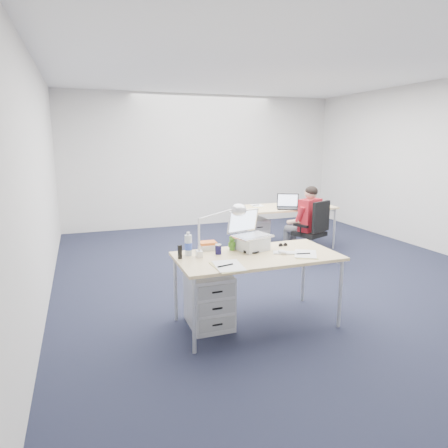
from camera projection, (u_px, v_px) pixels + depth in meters
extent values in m
plane|color=black|center=(276.00, 271.00, 5.74)|extent=(7.00, 7.00, 0.00)
cube|color=beige|center=(204.00, 161.00, 8.67)|extent=(6.00, 0.02, 2.80)
cube|color=beige|center=(39.00, 180.00, 4.46)|extent=(0.02, 7.00, 2.80)
cube|color=beige|center=(445.00, 168.00, 6.44)|extent=(0.02, 7.00, 2.80)
cube|color=white|center=(282.00, 65.00, 5.16)|extent=(6.00, 7.00, 0.01)
cube|color=#D6B77B|center=(257.00, 256.00, 3.94)|extent=(1.60, 0.80, 0.03)
cylinder|color=#B7BABC|center=(194.00, 316.00, 3.45)|extent=(0.04, 0.04, 0.70)
cylinder|color=#B7BABC|center=(340.00, 294.00, 3.95)|extent=(0.04, 0.04, 0.70)
cylinder|color=#B7BABC|center=(176.00, 288.00, 4.09)|extent=(0.04, 0.04, 0.70)
cylinder|color=#B7BABC|center=(303.00, 272.00, 4.59)|extent=(0.04, 0.04, 0.70)
cube|color=#D6B77B|center=(286.00, 207.00, 6.84)|extent=(1.60, 0.80, 0.03)
cylinder|color=#B7BABC|center=(254.00, 236.00, 6.34)|extent=(0.04, 0.04, 0.70)
cylinder|color=#B7BABC|center=(334.00, 229.00, 6.84)|extent=(0.04, 0.04, 0.70)
cylinder|color=#B7BABC|center=(238.00, 227.00, 6.99)|extent=(0.04, 0.04, 0.70)
cylinder|color=#B7BABC|center=(312.00, 221.00, 7.49)|extent=(0.04, 0.04, 0.70)
cylinder|color=black|center=(308.00, 245.00, 6.22)|extent=(0.04, 0.04, 0.37)
cube|color=black|center=(309.00, 233.00, 6.18)|extent=(0.53, 0.53, 0.06)
cube|color=black|center=(321.00, 217.00, 5.98)|extent=(0.37, 0.19, 0.46)
cube|color=#A41721|center=(310.00, 215.00, 6.14)|extent=(0.41, 0.31, 0.50)
sphere|color=tan|center=(311.00, 193.00, 6.07)|extent=(0.19, 0.19, 0.19)
cube|color=#B0B2B6|center=(209.00, 299.00, 4.00)|extent=(0.40, 0.50, 0.55)
cube|color=#B0B2B6|center=(253.00, 234.00, 6.78)|extent=(0.40, 0.50, 0.55)
cube|color=white|center=(287.00, 253.00, 3.99)|extent=(0.29, 0.21, 0.01)
ellipsoid|color=white|center=(282.00, 252.00, 3.97)|extent=(0.09, 0.12, 0.04)
cylinder|color=#17143E|center=(218.00, 249.00, 3.95)|extent=(0.07, 0.07, 0.10)
cylinder|color=silver|center=(188.00, 244.00, 3.90)|extent=(0.08, 0.08, 0.23)
cube|color=silver|center=(208.00, 246.00, 4.12)|extent=(0.20, 0.16, 0.08)
cube|color=black|center=(180.00, 252.00, 3.79)|extent=(0.04, 0.03, 0.14)
cube|color=#D6C77B|center=(228.00, 266.00, 3.56)|extent=(0.26, 0.35, 0.01)
cube|color=#D6C77B|center=(305.00, 254.00, 3.94)|extent=(0.32, 0.36, 0.01)
cylinder|color=white|center=(305.00, 203.00, 6.89)|extent=(0.10, 0.10, 0.11)
cube|color=white|center=(257.00, 206.00, 6.87)|extent=(0.22, 0.29, 0.01)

